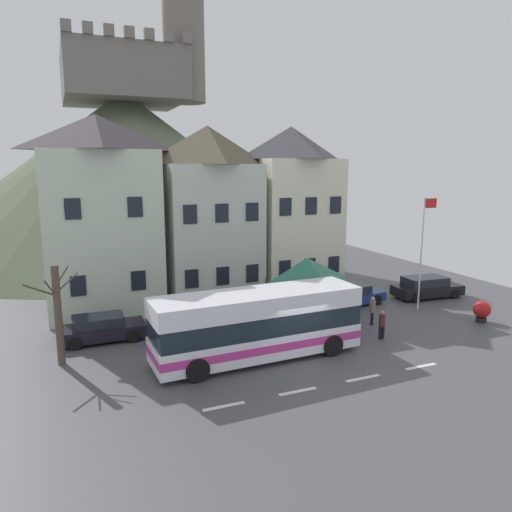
{
  "coord_description": "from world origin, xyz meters",
  "views": [
    {
      "loc": [
        -9.57,
        -17.36,
        8.49
      ],
      "look_at": [
        -0.47,
        4.28,
        4.09
      ],
      "focal_mm": 33.36,
      "sensor_mm": 36.0,
      "label": 1
    }
  ],
  "objects_px": {
    "parked_car_01": "(102,328)",
    "parked_car_02": "(427,287)",
    "pedestrian_02": "(372,309)",
    "hilltop_castle": "(127,168)",
    "pedestrian_00": "(354,310)",
    "parked_car_00": "(349,295)",
    "flagpole": "(423,245)",
    "townhouse_02": "(290,210)",
    "pedestrian_01": "(382,323)",
    "public_bench": "(284,306)",
    "transit_bus": "(258,325)",
    "townhouse_01": "(209,215)",
    "townhouse_00": "(101,215)",
    "bus_shelter": "(307,270)",
    "bare_tree_00": "(58,314)",
    "harbour_buoy": "(482,310)"
  },
  "relations": [
    {
      "from": "parked_car_00",
      "to": "parked_car_01",
      "type": "distance_m",
      "value": 14.82
    },
    {
      "from": "townhouse_02",
      "to": "pedestrian_01",
      "type": "height_order",
      "value": "townhouse_02"
    },
    {
      "from": "parked_car_02",
      "to": "public_bench",
      "type": "xyz_separation_m",
      "value": [
        -10.21,
        0.48,
        -0.21
      ]
    },
    {
      "from": "townhouse_02",
      "to": "parked_car_02",
      "type": "height_order",
      "value": "townhouse_02"
    },
    {
      "from": "townhouse_00",
      "to": "transit_bus",
      "type": "distance_m",
      "value": 12.53
    },
    {
      "from": "townhouse_01",
      "to": "pedestrian_00",
      "type": "height_order",
      "value": "townhouse_01"
    },
    {
      "from": "parked_car_01",
      "to": "parked_car_02",
      "type": "bearing_deg",
      "value": 0.65
    },
    {
      "from": "hilltop_castle",
      "to": "harbour_buoy",
      "type": "height_order",
      "value": "hilltop_castle"
    },
    {
      "from": "townhouse_00",
      "to": "bus_shelter",
      "type": "bearing_deg",
      "value": -35.05
    },
    {
      "from": "townhouse_01",
      "to": "townhouse_00",
      "type": "bearing_deg",
      "value": 178.96
    },
    {
      "from": "parked_car_02",
      "to": "harbour_buoy",
      "type": "height_order",
      "value": "parked_car_02"
    },
    {
      "from": "pedestrian_00",
      "to": "harbour_buoy",
      "type": "height_order",
      "value": "pedestrian_00"
    },
    {
      "from": "bus_shelter",
      "to": "pedestrian_02",
      "type": "xyz_separation_m",
      "value": [
        3.23,
        -1.6,
        -2.15
      ]
    },
    {
      "from": "parked_car_00",
      "to": "pedestrian_02",
      "type": "xyz_separation_m",
      "value": [
        -0.94,
        -3.65,
        0.24
      ]
    },
    {
      "from": "pedestrian_02",
      "to": "public_bench",
      "type": "distance_m",
      "value": 5.1
    },
    {
      "from": "pedestrian_01",
      "to": "harbour_buoy",
      "type": "distance_m",
      "value": 6.8
    },
    {
      "from": "townhouse_01",
      "to": "public_bench",
      "type": "height_order",
      "value": "townhouse_01"
    },
    {
      "from": "parked_car_01",
      "to": "pedestrian_01",
      "type": "distance_m",
      "value": 13.94
    },
    {
      "from": "bus_shelter",
      "to": "bare_tree_00",
      "type": "relative_size",
      "value": 0.83
    },
    {
      "from": "flagpole",
      "to": "bare_tree_00",
      "type": "bearing_deg",
      "value": -178.62
    },
    {
      "from": "transit_bus",
      "to": "parked_car_00",
      "type": "xyz_separation_m",
      "value": [
        8.53,
        5.51,
        -0.92
      ]
    },
    {
      "from": "transit_bus",
      "to": "pedestrian_00",
      "type": "relative_size",
      "value": 6.35
    },
    {
      "from": "transit_bus",
      "to": "bus_shelter",
      "type": "relative_size",
      "value": 2.61
    },
    {
      "from": "hilltop_castle",
      "to": "public_bench",
      "type": "relative_size",
      "value": 27.65
    },
    {
      "from": "transit_bus",
      "to": "townhouse_01",
      "type": "bearing_deg",
      "value": 82.57
    },
    {
      "from": "bare_tree_00",
      "to": "flagpole",
      "type": "bearing_deg",
      "value": 1.38
    },
    {
      "from": "parked_car_01",
      "to": "public_bench",
      "type": "distance_m",
      "value": 10.34
    },
    {
      "from": "parked_car_00",
      "to": "bare_tree_00",
      "type": "relative_size",
      "value": 1.05
    },
    {
      "from": "parked_car_02",
      "to": "public_bench",
      "type": "relative_size",
      "value": 2.98
    },
    {
      "from": "flagpole",
      "to": "pedestrian_02",
      "type": "bearing_deg",
      "value": -163.87
    },
    {
      "from": "transit_bus",
      "to": "public_bench",
      "type": "xyz_separation_m",
      "value": [
        4.06,
        5.52,
        -1.08
      ]
    },
    {
      "from": "hilltop_castle",
      "to": "bare_tree_00",
      "type": "bearing_deg",
      "value": -103.46
    },
    {
      "from": "parked_car_01",
      "to": "parked_car_02",
      "type": "xyz_separation_m",
      "value": [
        20.54,
        0.04,
        0.05
      ]
    },
    {
      "from": "public_bench",
      "to": "pedestrian_01",
      "type": "bearing_deg",
      "value": -65.44
    },
    {
      "from": "parked_car_01",
      "to": "transit_bus",
      "type": "bearing_deg",
      "value": -38.05
    },
    {
      "from": "harbour_buoy",
      "to": "bus_shelter",
      "type": "bearing_deg",
      "value": 158.34
    },
    {
      "from": "public_bench",
      "to": "bare_tree_00",
      "type": "relative_size",
      "value": 0.36
    },
    {
      "from": "townhouse_01",
      "to": "pedestrian_02",
      "type": "relative_size",
      "value": 7.08
    },
    {
      "from": "bus_shelter",
      "to": "parked_car_00",
      "type": "relative_size",
      "value": 0.79
    },
    {
      "from": "transit_bus",
      "to": "hilltop_castle",
      "type": "bearing_deg",
      "value": 89.15
    },
    {
      "from": "parked_car_01",
      "to": "pedestrian_01",
      "type": "height_order",
      "value": "pedestrian_01"
    },
    {
      "from": "parked_car_01",
      "to": "pedestrian_02",
      "type": "bearing_deg",
      "value": -12.22
    },
    {
      "from": "parked_car_02",
      "to": "pedestrian_00",
      "type": "height_order",
      "value": "pedestrian_00"
    },
    {
      "from": "transit_bus",
      "to": "townhouse_00",
      "type": "bearing_deg",
      "value": 116.1
    },
    {
      "from": "parked_car_00",
      "to": "bare_tree_00",
      "type": "height_order",
      "value": "bare_tree_00"
    },
    {
      "from": "harbour_buoy",
      "to": "parked_car_02",
      "type": "bearing_deg",
      "value": 81.19
    },
    {
      "from": "parked_car_00",
      "to": "flagpole",
      "type": "height_order",
      "value": "flagpole"
    },
    {
      "from": "pedestrian_01",
      "to": "parked_car_01",
      "type": "bearing_deg",
      "value": 158.16
    },
    {
      "from": "hilltop_castle",
      "to": "pedestrian_00",
      "type": "bearing_deg",
      "value": -76.93
    },
    {
      "from": "pedestrian_00",
      "to": "parked_car_01",
      "type": "bearing_deg",
      "value": 168.43
    }
  ]
}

